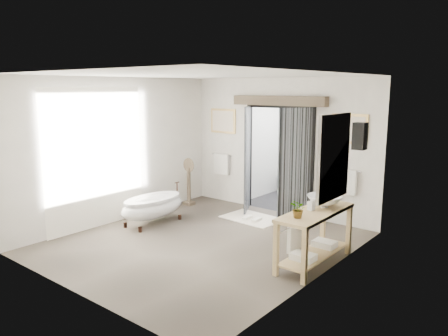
% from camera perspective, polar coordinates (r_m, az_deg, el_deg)
% --- Properties ---
extents(ground_plane, '(5.00, 5.00, 0.00)m').
position_cam_1_polar(ground_plane, '(7.82, -2.81, -9.67)').
color(ground_plane, '#655A4D').
extents(room_shell, '(4.52, 5.02, 2.91)m').
position_cam_1_polar(room_shell, '(7.33, -3.76, 3.92)').
color(room_shell, silver).
rests_on(room_shell, ground_plane).
extents(shower_room, '(2.22, 2.01, 2.51)m').
position_cam_1_polar(shower_room, '(10.80, 11.41, 0.75)').
color(shower_room, black).
rests_on(shower_room, ground_plane).
extents(back_wall_dressing, '(3.82, 0.76, 2.52)m').
position_cam_1_polar(back_wall_dressing, '(9.27, 6.71, 3.41)').
color(back_wall_dressing, black).
rests_on(back_wall_dressing, ground_plane).
extents(clawfoot_tub, '(0.67, 1.50, 0.73)m').
position_cam_1_polar(clawfoot_tub, '(8.87, -9.28, -4.93)').
color(clawfoot_tub, black).
rests_on(clawfoot_tub, ground_plane).
extents(vanity, '(0.57, 1.60, 0.85)m').
position_cam_1_polar(vanity, '(6.89, 11.58, -8.25)').
color(vanity, tan).
rests_on(vanity, ground_plane).
extents(pedestal_mirror, '(0.33, 0.21, 1.10)m').
position_cam_1_polar(pedestal_mirror, '(10.12, -4.61, -2.22)').
color(pedestal_mirror, '#4F402E').
rests_on(pedestal_mirror, ground_plane).
extents(rug, '(1.25, 0.88, 0.01)m').
position_cam_1_polar(rug, '(9.18, 3.70, -6.56)').
color(rug, silver).
rests_on(rug, ground_plane).
extents(slippers, '(0.35, 0.26, 0.05)m').
position_cam_1_polar(slippers, '(9.04, 3.66, -6.61)').
color(slippers, white).
rests_on(slippers, rug).
extents(basin, '(0.72, 0.72, 0.19)m').
position_cam_1_polar(basin, '(7.01, 12.99, -4.25)').
color(basin, white).
rests_on(basin, vanity).
extents(plant, '(0.30, 0.29, 0.27)m').
position_cam_1_polar(plant, '(6.35, 9.70, -5.31)').
color(plant, gray).
rests_on(plant, vanity).
extents(soap_bottle_a, '(0.11, 0.11, 0.20)m').
position_cam_1_polar(soap_bottle_a, '(6.79, 11.32, -4.60)').
color(soap_bottle_a, gray).
rests_on(soap_bottle_a, vanity).
extents(soap_bottle_b, '(0.18, 0.18, 0.19)m').
position_cam_1_polar(soap_bottle_b, '(7.42, 14.01, -3.47)').
color(soap_bottle_b, gray).
rests_on(soap_bottle_b, vanity).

